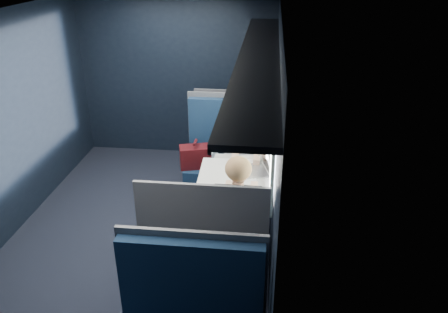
# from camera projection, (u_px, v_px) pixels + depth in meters

# --- Properties ---
(ground) EXTENTS (2.80, 4.20, 0.01)m
(ground) POSITION_uv_depth(u_px,v_px,m) (144.00, 230.00, 4.89)
(ground) COLOR black
(room_shell) EXTENTS (3.00, 4.40, 2.40)m
(room_shell) POSITION_uv_depth(u_px,v_px,m) (134.00, 104.00, 4.24)
(room_shell) COLOR black
(room_shell) RESTS_ON ground
(table) EXTENTS (0.62, 1.00, 0.74)m
(table) POSITION_uv_depth(u_px,v_px,m) (237.00, 182.00, 4.50)
(table) COLOR #54565E
(table) RESTS_ON ground
(seat_bay_near) EXTENTS (1.10, 0.62, 1.26)m
(seat_bay_near) POSITION_uv_depth(u_px,v_px,m) (226.00, 164.00, 5.39)
(seat_bay_near) COLOR #0D1F3B
(seat_bay_near) RESTS_ON ground
(seat_bay_far) EXTENTS (1.04, 0.62, 1.26)m
(seat_bay_far) POSITION_uv_depth(u_px,v_px,m) (208.00, 254.00, 3.84)
(seat_bay_far) COLOR #0D1F3B
(seat_bay_far) RESTS_ON ground
(seat_row_front) EXTENTS (1.04, 0.51, 1.16)m
(seat_row_front) POSITION_uv_depth(u_px,v_px,m) (234.00, 136.00, 6.23)
(seat_row_front) COLOR #0D1F3B
(seat_row_front) RESTS_ON ground
(man) EXTENTS (0.53, 0.56, 1.32)m
(man) POSITION_uv_depth(u_px,v_px,m) (247.00, 149.00, 5.09)
(man) COLOR black
(man) RESTS_ON ground
(woman) EXTENTS (0.53, 0.56, 1.32)m
(woman) POSITION_uv_depth(u_px,v_px,m) (238.00, 215.00, 3.83)
(woman) COLOR black
(woman) RESTS_ON ground
(papers) EXTENTS (0.61, 0.87, 0.01)m
(papers) POSITION_uv_depth(u_px,v_px,m) (227.00, 177.00, 4.43)
(papers) COLOR white
(papers) RESTS_ON table
(laptop) EXTENTS (0.33, 0.38, 0.24)m
(laptop) POSITION_uv_depth(u_px,v_px,m) (260.00, 166.00, 4.51)
(laptop) COLOR silver
(laptop) RESTS_ON table
(bottle_small) EXTENTS (0.07, 0.07, 0.24)m
(bottle_small) POSITION_uv_depth(u_px,v_px,m) (267.00, 155.00, 4.66)
(bottle_small) COLOR silver
(bottle_small) RESTS_ON table
(cup) EXTENTS (0.08, 0.08, 0.10)m
(cup) POSITION_uv_depth(u_px,v_px,m) (261.00, 156.00, 4.76)
(cup) COLOR white
(cup) RESTS_ON table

